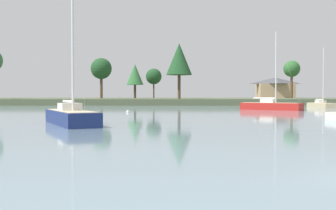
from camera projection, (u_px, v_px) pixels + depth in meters
far_shore_bank at (196, 101)px, 113.39m from camera, size 193.83×54.67×1.36m
sailboat_sand at (321, 106)px, 72.61m from camera, size 2.97×7.54×10.97m
sailboat_red at (271, 108)px, 61.23m from camera, size 8.64×7.13×12.21m
sailboat_navy at (71, 121)px, 31.15m from camera, size 6.06×9.14×13.55m
mooring_buoy_white at (128, 112)px, 52.99m from camera, size 0.40×0.40×0.45m
shore_tree_far_right at (101, 69)px, 105.74m from camera, size 5.36×5.36×10.30m
shore_tree_left_mid at (179, 59)px, 94.07m from camera, size 5.86×5.86×12.62m
shore_tree_right_mid at (292, 69)px, 113.16m from camera, size 4.49×4.49×10.28m
shore_tree_right at (154, 77)px, 114.52m from camera, size 4.35×4.35×8.18m
shore_tree_inland_b at (135, 75)px, 110.76m from camera, size 4.54×4.54×9.17m
cottage_eastern at (275, 87)px, 122.68m from camera, size 10.98×8.25×6.05m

